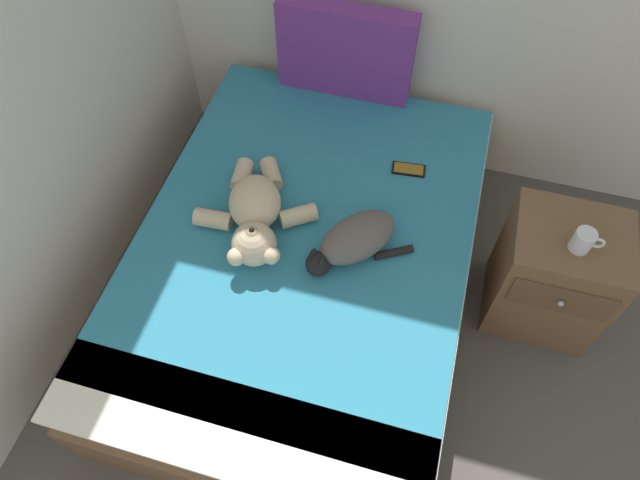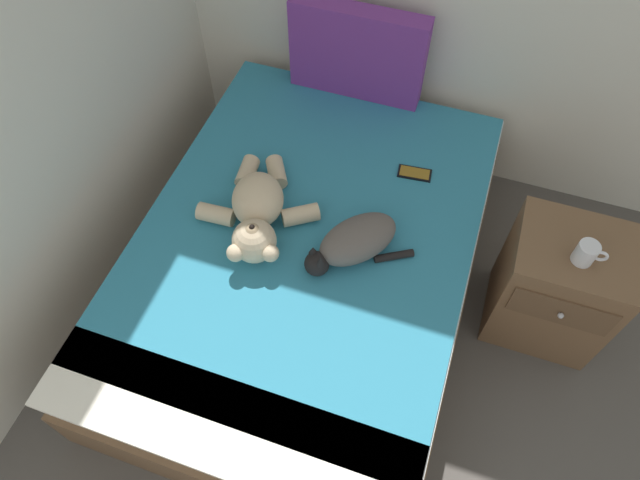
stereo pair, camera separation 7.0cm
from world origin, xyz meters
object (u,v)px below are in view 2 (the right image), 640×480
at_px(nightstand, 555,287).
at_px(mug, 586,253).
at_px(cell_phone, 415,173).
at_px(cat, 354,242).
at_px(teddy_bear, 257,212).
at_px(bed, 307,267).
at_px(patterned_cushion, 357,53).

height_order(nightstand, mug, mug).
bearing_deg(mug, cell_phone, 156.63).
relative_size(cat, cell_phone, 2.66).
xyz_separation_m(teddy_bear, nightstand, (1.26, 0.23, -0.28)).
bearing_deg(bed, mug, 8.81).
relative_size(bed, patterned_cushion, 3.05).
height_order(cat, teddy_bear, teddy_bear).
bearing_deg(mug, cat, -168.12).
bearing_deg(mug, bed, -171.19).
height_order(cat, cell_phone, cat).
distance_m(patterned_cushion, mug, 1.35).
height_order(teddy_bear, mug, mug).
distance_m(bed, teddy_bear, 0.39).
relative_size(bed, teddy_bear, 3.30).
height_order(cell_phone, nightstand, nightstand).
xyz_separation_m(bed, mug, (1.06, 0.16, 0.40)).
height_order(patterned_cushion, cell_phone, patterned_cushion).
bearing_deg(nightstand, bed, -168.25).
bearing_deg(patterned_cushion, nightstand, -31.76).
xyz_separation_m(bed, patterned_cushion, (-0.06, 0.91, 0.48)).
height_order(bed, patterned_cushion, patterned_cushion).
relative_size(bed, mug, 16.33).
bearing_deg(bed, teddy_bear, -177.48).
bearing_deg(mug, nightstand, 94.97).
distance_m(cell_phone, mug, 0.79).
xyz_separation_m(cell_phone, nightstand, (0.70, -0.25, -0.20)).
relative_size(nightstand, mug, 4.98).
bearing_deg(patterned_cushion, cat, -73.49).
distance_m(nightstand, mug, 0.35).
bearing_deg(teddy_bear, cell_phone, 40.95).
relative_size(teddy_bear, cell_phone, 3.85).
distance_m(teddy_bear, mug, 1.27).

